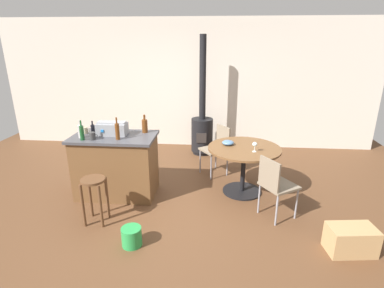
{
  "coord_description": "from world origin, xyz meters",
  "views": [
    {
      "loc": [
        0.67,
        -3.81,
        2.24
      ],
      "look_at": [
        0.3,
        0.44,
        0.77
      ],
      "focal_mm": 28.13,
      "sensor_mm": 36.0,
      "label": 1
    }
  ],
  "objects": [
    {
      "name": "bottle_3",
      "position": [
        -0.41,
        0.43,
        1.04
      ],
      "size": [
        0.08,
        0.08,
        0.27
      ],
      "color": "#603314",
      "rests_on": "kitchen_island"
    },
    {
      "name": "toolbox",
      "position": [
        -0.85,
        0.28,
        1.03
      ],
      "size": [
        0.43,
        0.23,
        0.2
      ],
      "color": "gray",
      "rests_on": "kitchen_island"
    },
    {
      "name": "ground_plane",
      "position": [
        0.0,
        0.0,
        0.0
      ],
      "size": [
        8.8,
        8.8,
        0.0
      ],
      "primitive_type": "plane",
      "color": "brown"
    },
    {
      "name": "bottle_2",
      "position": [
        -0.7,
        0.07,
        1.06
      ],
      "size": [
        0.06,
        0.06,
        0.32
      ],
      "color": "#603314",
      "rests_on": "kitchen_island"
    },
    {
      "name": "wine_glass",
      "position": [
        1.21,
        0.29,
        0.84
      ],
      "size": [
        0.07,
        0.07,
        0.14
      ],
      "color": "silver",
      "rests_on": "dining_table"
    },
    {
      "name": "folding_chair_near",
      "position": [
        1.44,
        -0.23,
        0.5
      ],
      "size": [
        0.55,
        0.55,
        0.85
      ],
      "color": "#7F705B",
      "rests_on": "ground_plane"
    },
    {
      "name": "folding_chair_far",
      "position": [
        0.68,
        1.12,
        0.5
      ],
      "size": [
        0.56,
        0.56,
        0.85
      ],
      "color": "#7F705B",
      "rests_on": "ground_plane"
    },
    {
      "name": "wood_stove",
      "position": [
        0.36,
        2.11,
        0.57
      ],
      "size": [
        0.44,
        0.45,
        2.36
      ],
      "color": "black",
      "rests_on": "ground_plane"
    },
    {
      "name": "plastic_bucket",
      "position": [
        -0.27,
        -0.97,
        0.11
      ],
      "size": [
        0.23,
        0.23,
        0.22
      ],
      "primitive_type": "cylinder",
      "color": "green",
      "rests_on": "ground_plane"
    },
    {
      "name": "bottle_0",
      "position": [
        -1.13,
        0.25,
        1.02
      ],
      "size": [
        0.06,
        0.06,
        0.21
      ],
      "color": "black",
      "rests_on": "kitchen_island"
    },
    {
      "name": "bottle_4",
      "position": [
        -1.18,
        -0.0,
        1.04
      ],
      "size": [
        0.06,
        0.06,
        0.28
      ],
      "color": "#194C23",
      "rests_on": "kitchen_island"
    },
    {
      "name": "dining_table",
      "position": [
        1.08,
        0.45,
        0.56
      ],
      "size": [
        1.09,
        1.09,
        0.73
      ],
      "color": "black",
      "rests_on": "ground_plane"
    },
    {
      "name": "serving_bowl",
      "position": [
        0.84,
        0.56,
        0.77
      ],
      "size": [
        0.18,
        0.18,
        0.07
      ],
      "primitive_type": "ellipsoid",
      "color": "#4C7099",
      "rests_on": "dining_table"
    },
    {
      "name": "cardboard_box",
      "position": [
        2.18,
        -0.87,
        0.16
      ],
      "size": [
        0.54,
        0.35,
        0.31
      ],
      "primitive_type": "cube",
      "rotation": [
        0.0,
        0.0,
        0.12
      ],
      "color": "tan",
      "rests_on": "ground_plane"
    },
    {
      "name": "kitchen_island",
      "position": [
        -0.82,
        0.23,
        0.47
      ],
      "size": [
        1.21,
        0.71,
        0.94
      ],
      "color": "brown",
      "rests_on": "ground_plane"
    },
    {
      "name": "cup_1",
      "position": [
        -1.28,
        0.31,
        0.98
      ],
      "size": [
        0.11,
        0.08,
        0.09
      ],
      "color": "tan",
      "rests_on": "kitchen_island"
    },
    {
      "name": "back_wall",
      "position": [
        0.0,
        2.67,
        1.35
      ],
      "size": [
        8.0,
        0.1,
        2.7
      ],
      "primitive_type": "cube",
      "color": "beige",
      "rests_on": "ground_plane"
    },
    {
      "name": "cup_0",
      "position": [
        -1.05,
        0.02,
        0.99
      ],
      "size": [
        0.12,
        0.08,
        0.11
      ],
      "color": "#383838",
      "rests_on": "kitchen_island"
    },
    {
      "name": "bottle_1",
      "position": [
        -1.25,
        0.11,
        1.03
      ],
      "size": [
        0.08,
        0.08,
        0.25
      ],
      "color": "#B7B2AD",
      "rests_on": "kitchen_island"
    },
    {
      "name": "wooden_stool",
      "position": [
        -0.86,
        -0.53,
        0.44
      ],
      "size": [
        0.31,
        0.31,
        0.61
      ],
      "color": "brown",
      "rests_on": "ground_plane"
    }
  ]
}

